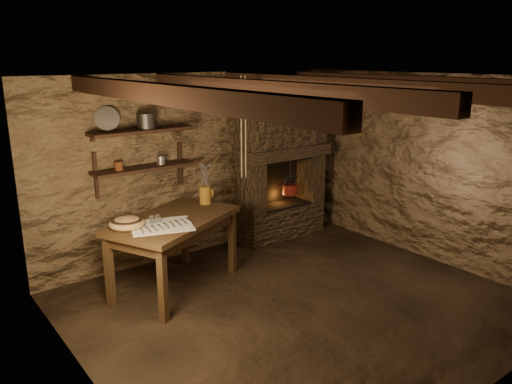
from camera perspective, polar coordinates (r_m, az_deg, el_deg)
floor at (r=5.57m, az=4.80°, el=-12.61°), size 4.50×4.50×0.00m
back_wall at (r=6.68m, az=-6.58°, el=3.09°), size 4.50×0.04×2.40m
front_wall at (r=3.97m, az=25.13°, el=-6.89°), size 4.50×0.04×2.40m
left_wall at (r=4.02m, az=-19.41°, el=-5.98°), size 0.04×4.00×2.40m
right_wall at (r=6.80m, az=19.23°, el=2.56°), size 0.04×4.00×2.40m
ceiling at (r=4.93m, az=5.43°, el=12.90°), size 4.50×4.00×0.04m
beam_far_left at (r=4.06m, az=-10.61°, el=10.95°), size 0.14×3.95×0.16m
beam_mid_left at (r=4.61m, az=0.74°, el=11.68°), size 0.14×3.95×0.16m
beam_mid_right at (r=5.28m, az=9.48°, el=11.94°), size 0.14×3.95×0.16m
beam_far_right at (r=6.05m, az=16.13°, el=11.96°), size 0.14×3.95×0.16m
shelf_lower at (r=6.13m, az=-12.64°, el=2.68°), size 1.25×0.30×0.04m
shelf_upper at (r=6.05m, az=-12.89°, el=6.84°), size 1.25×0.30×0.04m
hearth at (r=7.21m, az=2.94°, el=4.28°), size 1.43×0.51×2.30m
work_table at (r=5.78m, az=-9.25°, el=-6.65°), size 1.72×1.40×0.86m
linen_cloth at (r=5.39m, az=-10.73°, el=-3.81°), size 0.77×0.69×0.01m
pewter_cutlery_row at (r=5.37m, az=-10.64°, el=-3.77°), size 0.57×0.37×0.01m
drinking_glasses at (r=5.49m, az=-11.15°, el=-2.98°), size 0.21×0.06×0.08m
stoneware_jug at (r=6.07m, az=-5.82°, el=0.63°), size 0.17×0.17×0.50m
wooden_bowl at (r=5.41m, az=-14.53°, el=-3.50°), size 0.44×0.44×0.13m
iron_stockpot at (r=6.06m, az=-12.46°, el=7.84°), size 0.26×0.26×0.16m
tin_pan at (r=5.98m, az=-16.66°, el=8.04°), size 0.31×0.22×0.28m
small_kettle at (r=6.21m, az=-10.80°, el=3.60°), size 0.17×0.15×0.16m
rusty_tin at (r=6.00m, az=-15.41°, el=2.89°), size 0.11×0.11×0.10m
red_pot at (r=7.37m, az=3.90°, el=0.37°), size 0.25×0.25×0.54m
hanging_ropes at (r=5.82m, az=-1.44°, el=7.39°), size 0.08×0.08×1.20m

